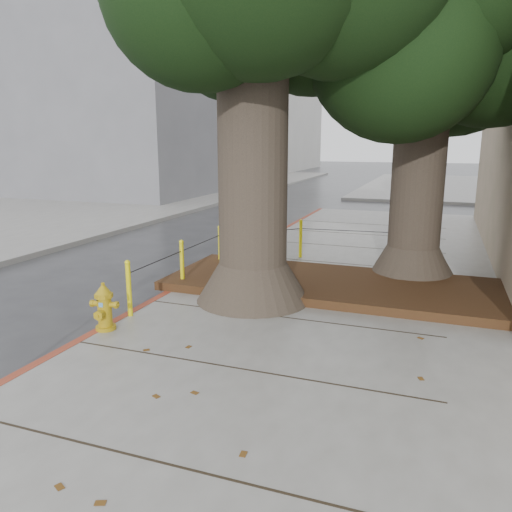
{
  "coord_description": "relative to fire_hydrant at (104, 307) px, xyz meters",
  "views": [
    {
      "loc": [
        2.75,
        -5.4,
        2.96
      ],
      "look_at": [
        -0.05,
        2.17,
        1.1
      ],
      "focal_mm": 35.0,
      "sensor_mm": 36.0,
      "label": 1
    }
  ],
  "objects": [
    {
      "name": "planter_bed",
      "position": [
        2.8,
        3.35,
        -0.28
      ],
      "size": [
        6.4,
        2.6,
        0.16
      ],
      "primitive_type": "cube",
      "color": "black",
      "rests_on": "sidewalk_main"
    },
    {
      "name": "fire_hydrant",
      "position": [
        0.0,
        0.0,
        0.0
      ],
      "size": [
        0.39,
        0.37,
        0.74
      ],
      "rotation": [
        0.0,
        0.0,
        0.15
      ],
      "color": "gold",
      "rests_on": "sidewalk_main"
    },
    {
      "name": "bollard_ring",
      "position": [
        1.03,
        3.83,
        0.15
      ],
      "size": [
        3.79,
        5.39,
        0.95
      ],
      "color": "#FBEA0D",
      "rests_on": "sidewalk_main"
    },
    {
      "name": "curb_red",
      "position": [
        -0.1,
        1.95,
        -0.44
      ],
      "size": [
        0.14,
        26.0,
        0.16
      ],
      "primitive_type": "cube",
      "color": "maroon",
      "rests_on": "ground"
    },
    {
      "name": "tree_far",
      "position": [
        4.54,
        4.78,
        4.51
      ],
      "size": [
        4.5,
        3.8,
        7.17
      ],
      "color": "#4C3F33",
      "rests_on": "sidewalk_main"
    },
    {
      "name": "building_far_grey",
      "position": [
        -13.1,
        21.45,
        5.49
      ],
      "size": [
        12.0,
        16.0,
        12.0
      ],
      "primitive_type": "cube",
      "color": "slate",
      "rests_on": "ground"
    },
    {
      "name": "car_dark",
      "position": [
        -11.05,
        16.54,
        0.09
      ],
      "size": [
        2.0,
        4.25,
        1.2
      ],
      "primitive_type": "imported",
      "rotation": [
        0.0,
        0.0,
        -0.08
      ],
      "color": "black",
      "rests_on": "ground"
    },
    {
      "name": "sidewalk_far",
      "position": [
        7.9,
        29.45,
        -0.44
      ],
      "size": [
        16.0,
        20.0,
        0.15
      ],
      "primitive_type": "cube",
      "color": "slate",
      "rests_on": "ground"
    },
    {
      "name": "building_far_white",
      "position": [
        -15.1,
        44.45,
        6.99
      ],
      "size": [
        12.0,
        18.0,
        15.0
      ],
      "primitive_type": "cube",
      "color": "silver",
      "rests_on": "ground"
    },
    {
      "name": "sidewalk_opposite",
      "position": [
        -12.1,
        9.45,
        -0.44
      ],
      "size": [
        14.0,
        60.0,
        0.15
      ],
      "primitive_type": "cube",
      "color": "slate",
      "rests_on": "ground"
    },
    {
      "name": "ground",
      "position": [
        1.9,
        -0.55,
        -0.51
      ],
      "size": [
        140.0,
        140.0,
        0.0
      ],
      "primitive_type": "plane",
      "color": "#28282B",
      "rests_on": "ground"
    }
  ]
}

